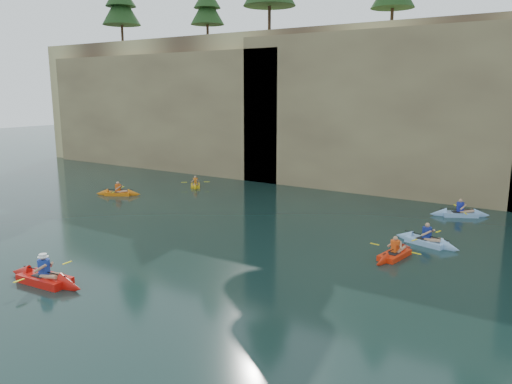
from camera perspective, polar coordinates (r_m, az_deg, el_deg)
The scene contains 12 objects.
ground at distance 17.89m, azimuth -14.26°, elevation -12.17°, with size 160.00×160.00×0.00m, color black.
cliff at distance 42.72m, azimuth 16.73°, elevation 9.63°, with size 70.00×16.00×12.00m, color tan.
cliff_slab_west at distance 46.56m, azimuth -10.86°, elevation 9.15°, with size 26.00×2.40×10.56m, color #97895B.
cliff_slab_center at distance 35.07m, azimuth 16.33°, elevation 8.84°, with size 24.00×2.40×11.40m, color #97895B.
sea_cave_west at distance 44.97m, azimuth -9.43°, elevation 4.92°, with size 4.50×1.00×4.00m, color black.
sea_cave_center at distance 37.07m, azimuth 6.78°, elevation 2.98°, with size 3.50×1.00×3.20m, color black.
main_kayaker at distance 20.49m, azimuth -22.98°, elevation -9.08°, with size 3.84×2.55×1.41m.
kayaker_orange at distance 35.51m, azimuth -15.47°, elevation -0.13°, with size 3.08×2.12×1.19m.
kayaker_ltblue_near at distance 24.76m, azimuth 18.89°, elevation -5.33°, with size 3.35×2.46×1.29m.
kayaker_red_far at distance 22.48m, azimuth 15.55°, elevation -6.87°, with size 2.33×3.30×1.19m.
kayaker_yellow at distance 37.45m, azimuth -6.94°, elevation 0.78°, with size 2.11×2.36×1.04m.
kayaker_ltblue_mid at distance 30.83m, azimuth 22.25°, elevation -2.31°, with size 3.29×2.24×1.26m.
Camera 1 is at (12.28, -10.90, 7.10)m, focal length 35.00 mm.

